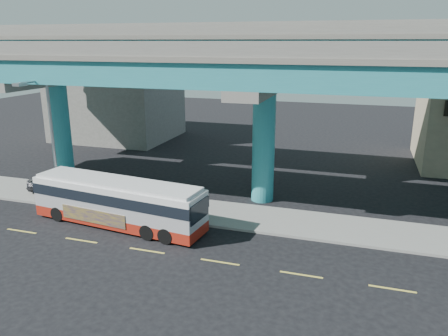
% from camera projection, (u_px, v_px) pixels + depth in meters
% --- Properties ---
extents(ground, '(120.00, 120.00, 0.00)m').
position_uv_depth(ground, '(222.00, 259.00, 21.81)').
color(ground, black).
rests_on(ground, ground).
extents(sidewalk, '(70.00, 4.00, 0.15)m').
position_uv_depth(sidewalk, '(249.00, 217.00, 26.82)').
color(sidewalk, gray).
rests_on(sidewalk, ground).
extents(lane_markings, '(58.00, 0.12, 0.01)m').
position_uv_depth(lane_markings, '(220.00, 262.00, 21.53)').
color(lane_markings, '#D8C64C').
rests_on(lane_markings, ground).
extents(viaduct, '(52.00, 12.40, 11.70)m').
position_uv_depth(viaduct, '(266.00, 63.00, 27.58)').
color(viaduct, teal).
rests_on(viaduct, ground).
extents(building_concrete, '(12.00, 10.00, 9.00)m').
position_uv_depth(building_concrete, '(117.00, 97.00, 48.35)').
color(building_concrete, gray).
rests_on(building_concrete, ground).
extents(transit_bus, '(11.00, 3.54, 2.77)m').
position_uv_depth(transit_bus, '(118.00, 201.00, 25.48)').
color(transit_bus, maroon).
rests_on(transit_bus, ground).
extents(parked_car, '(2.74, 4.39, 1.34)m').
position_uv_depth(parked_car, '(56.00, 184.00, 30.79)').
color(parked_car, '#313237').
rests_on(parked_car, sidewalk).
extents(street_lamp, '(0.50, 2.66, 8.25)m').
position_uv_depth(street_lamp, '(45.00, 125.00, 27.12)').
color(street_lamp, gray).
rests_on(street_lamp, sidewalk).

